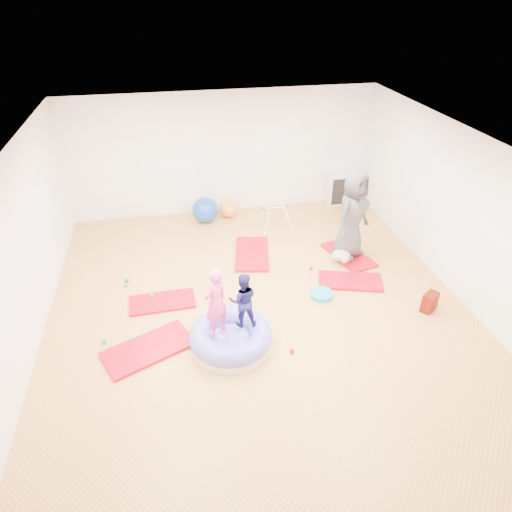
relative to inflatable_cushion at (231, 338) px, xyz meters
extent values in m
cube|color=tan|center=(0.61, 0.76, -0.16)|extent=(7.00, 8.00, 0.01)
cube|color=white|center=(0.61, 0.76, 2.64)|extent=(7.00, 8.00, 0.01)
cube|color=white|center=(0.61, 4.76, 1.24)|extent=(7.00, 0.01, 2.80)
cube|color=white|center=(0.61, -3.24, 1.24)|extent=(7.00, 0.01, 2.80)
cube|color=white|center=(-2.89, 0.76, 1.24)|extent=(0.01, 8.00, 2.80)
cube|color=white|center=(4.11, 0.76, 1.24)|extent=(0.01, 8.00, 2.80)
cube|color=red|center=(-1.24, 0.15, -0.13)|extent=(1.49, 1.16, 0.06)
cube|color=red|center=(-1.01, 1.29, -0.13)|extent=(1.14, 0.60, 0.05)
cube|color=red|center=(0.83, 2.56, -0.13)|extent=(0.90, 1.42, 0.05)
cube|color=red|center=(2.43, 1.24, -0.13)|extent=(1.28, 0.89, 0.05)
cube|color=red|center=(2.74, 2.12, -0.13)|extent=(0.87, 1.30, 0.05)
cylinder|color=white|center=(0.00, 0.00, -0.09)|extent=(1.23, 1.23, 0.14)
torus|color=#6763D2|center=(0.00, 0.00, 0.04)|extent=(1.27, 1.27, 0.34)
ellipsoid|color=#6763D2|center=(0.00, 0.00, -0.04)|extent=(0.68, 0.68, 0.30)
imported|color=#FF47A4|center=(-0.20, -0.02, 0.77)|extent=(0.49, 0.46, 1.12)
imported|color=navy|center=(0.22, 0.10, 0.66)|extent=(0.47, 0.38, 0.90)
imported|color=#414243|center=(2.71, 2.12, 0.78)|extent=(1.03, 0.96, 1.77)
ellipsoid|color=#90B5CC|center=(2.49, 1.93, 0.01)|extent=(0.40, 0.26, 0.23)
sphere|color=tan|center=(2.49, 1.75, 0.04)|extent=(0.19, 0.19, 0.19)
sphere|color=red|center=(0.88, -0.34, -0.12)|extent=(0.08, 0.08, 0.08)
sphere|color=green|center=(-1.92, 0.44, -0.12)|extent=(0.08, 0.08, 0.08)
sphere|color=green|center=(3.04, 1.98, -0.12)|extent=(0.08, 0.08, 0.08)
sphere|color=red|center=(1.84, 1.78, -0.12)|extent=(0.08, 0.08, 0.08)
sphere|color=#1440A4|center=(-1.64, 2.07, -0.12)|extent=(0.08, 0.08, 0.08)
sphere|color=#1440A4|center=(-1.45, 0.38, -0.12)|extent=(0.08, 0.08, 0.08)
sphere|color=green|center=(-1.18, 1.48, -0.12)|extent=(0.08, 0.08, 0.08)
sphere|color=#1440A4|center=(2.92, 2.26, -0.12)|extent=(0.08, 0.08, 0.08)
sphere|color=green|center=(-1.65, 1.92, -0.12)|extent=(0.08, 0.08, 0.08)
sphere|color=#1440A4|center=(0.06, 4.22, 0.14)|extent=(0.58, 0.58, 0.58)
sphere|color=orange|center=(0.63, 4.36, 0.05)|extent=(0.40, 0.40, 0.40)
cylinder|color=silver|center=(1.30, 3.31, 0.13)|extent=(0.20, 0.21, 0.54)
cylinder|color=silver|center=(1.30, 3.77, 0.13)|extent=(0.20, 0.21, 0.54)
cylinder|color=silver|center=(1.81, 3.31, 0.13)|extent=(0.20, 0.21, 0.54)
cylinder|color=silver|center=(1.81, 3.77, 0.13)|extent=(0.20, 0.21, 0.54)
cylinder|color=silver|center=(1.55, 3.54, 0.37)|extent=(0.52, 0.03, 0.03)
sphere|color=red|center=(1.29, 3.54, 0.37)|extent=(0.06, 0.06, 0.06)
sphere|color=#1440A4|center=(1.82, 3.54, 0.37)|extent=(0.06, 0.06, 0.06)
cube|color=silver|center=(3.49, 4.56, 0.23)|extent=(0.77, 0.37, 0.77)
cube|color=black|center=(3.49, 4.38, 0.23)|extent=(0.66, 0.02, 0.66)
cube|color=silver|center=(3.49, 4.51, 0.23)|extent=(0.02, 0.26, 0.67)
cube|color=silver|center=(3.49, 4.51, 0.23)|extent=(0.67, 0.26, 0.02)
cylinder|color=#0C9EAB|center=(1.77, 0.92, -0.11)|extent=(0.40, 0.40, 0.09)
cube|color=#A31606|center=(3.42, 0.19, 0.01)|extent=(0.34, 0.31, 0.34)
cylinder|color=yellow|center=(-0.18, -0.02, -0.14)|extent=(0.21, 0.21, 0.03)
camera|label=1|loc=(-0.67, -5.22, 4.71)|focal=32.00mm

